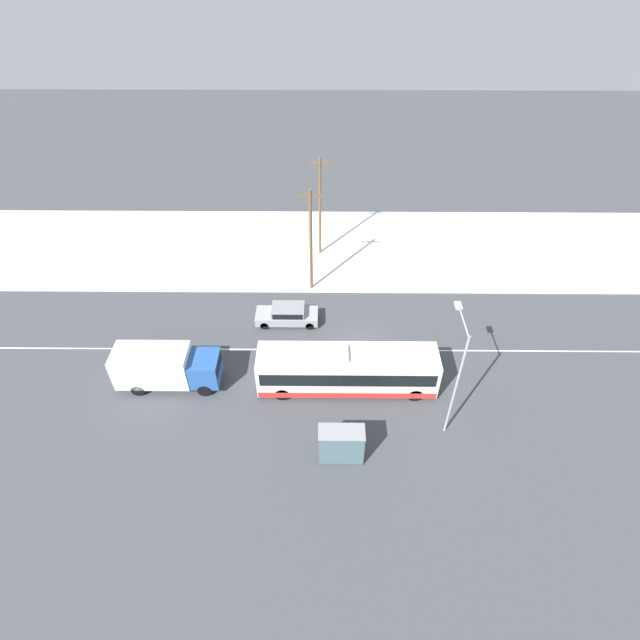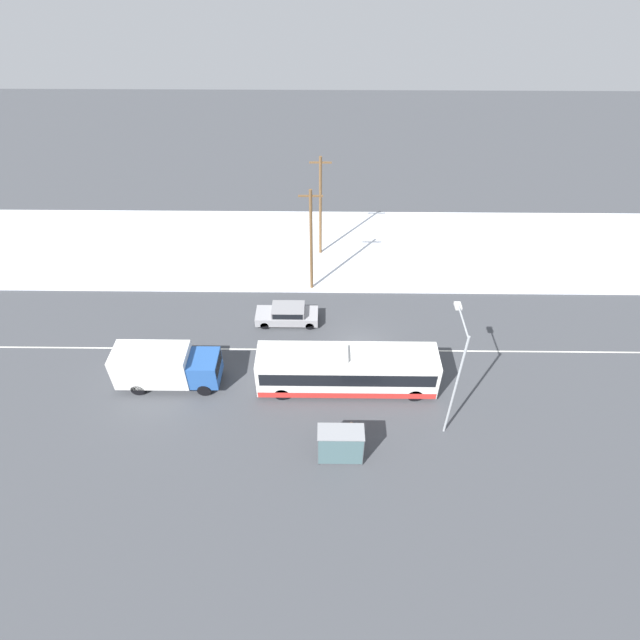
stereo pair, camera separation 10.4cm
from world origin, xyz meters
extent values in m
plane|color=#424449|center=(0.00, 0.00, 0.00)|extent=(120.00, 120.00, 0.00)
cube|color=silver|center=(0.00, 13.27, 0.06)|extent=(80.00, 13.21, 0.12)
cube|color=silver|center=(0.00, 0.00, 0.00)|extent=(60.00, 0.12, 0.00)
cube|color=white|center=(-1.08, -3.41, 1.60)|extent=(11.59, 2.55, 2.65)
cube|color=black|center=(-1.08, -3.41, 1.92)|extent=(11.13, 2.57, 1.01)
cube|color=red|center=(-1.08, -3.41, 0.51)|extent=(11.47, 2.57, 0.48)
cube|color=#B2B2B2|center=(-1.95, -3.41, 3.05)|extent=(1.80, 1.40, 0.24)
cylinder|color=black|center=(3.32, -4.55, 0.50)|extent=(1.00, 0.28, 1.00)
cylinder|color=black|center=(3.32, -2.28, 0.50)|extent=(1.00, 0.28, 1.00)
cylinder|color=black|center=(-5.27, -4.55, 0.50)|extent=(1.00, 0.28, 1.00)
cylinder|color=black|center=(-5.27, -2.28, 0.50)|extent=(1.00, 0.28, 1.00)
cube|color=silver|center=(-13.73, -3.24, 1.69)|extent=(4.85, 2.30, 2.39)
cube|color=#2856A3|center=(-10.36, -3.24, 1.43)|extent=(1.90, 2.18, 1.86)
cube|color=black|center=(-9.43, -3.24, 1.80)|extent=(0.06, 1.95, 0.82)
cylinder|color=black|center=(-10.36, -4.26, 0.45)|extent=(0.90, 0.26, 0.90)
cylinder|color=black|center=(-10.36, -2.22, 0.45)|extent=(0.90, 0.26, 0.90)
cylinder|color=black|center=(-14.70, -4.26, 0.45)|extent=(0.90, 0.26, 0.90)
cylinder|color=black|center=(-14.70, -2.22, 0.45)|extent=(0.90, 0.26, 0.90)
cube|color=#9E9EA3|center=(-5.41, 3.03, 0.56)|extent=(4.70, 1.80, 0.67)
cube|color=gray|center=(-5.29, 3.03, 1.18)|extent=(2.44, 1.66, 0.56)
cube|color=black|center=(-5.29, 3.03, 1.19)|extent=(2.25, 1.69, 0.45)
cylinder|color=black|center=(-7.06, 2.24, 0.32)|extent=(0.64, 0.22, 0.64)
cylinder|color=black|center=(-7.06, 3.82, 0.32)|extent=(0.64, 0.22, 0.64)
cylinder|color=black|center=(-3.66, 2.24, 0.32)|extent=(0.64, 0.22, 0.64)
cylinder|color=black|center=(-3.66, 3.82, 0.32)|extent=(0.64, 0.22, 0.64)
cylinder|color=#23232D|center=(-1.06, -7.75, 0.40)|extent=(0.12, 0.12, 0.79)
cylinder|color=#23232D|center=(-0.82, -7.75, 0.40)|extent=(0.12, 0.12, 0.79)
cube|color=maroon|center=(-0.94, -7.75, 1.12)|extent=(0.41, 0.22, 0.66)
sphere|color=tan|center=(-0.94, -7.75, 1.59)|extent=(0.28, 0.28, 0.28)
cylinder|color=maroon|center=(-1.20, -7.75, 1.09)|extent=(0.10, 0.10, 0.62)
cylinder|color=maroon|center=(-0.68, -7.75, 1.09)|extent=(0.10, 0.10, 0.62)
cube|color=gray|center=(-1.59, -8.86, 2.37)|extent=(2.63, 1.20, 0.06)
cube|color=slate|center=(-1.59, -9.44, 1.20)|extent=(2.52, 0.04, 2.16)
cylinder|color=#474C51|center=(-2.86, -8.30, 1.17)|extent=(0.08, 0.08, 2.34)
cylinder|color=#474C51|center=(-0.31, -8.30, 1.17)|extent=(0.08, 0.08, 2.34)
cylinder|color=#474C51|center=(-2.86, -9.42, 1.17)|extent=(0.08, 0.08, 2.34)
cylinder|color=#474C51|center=(-0.31, -9.42, 1.17)|extent=(0.08, 0.08, 2.34)
cylinder|color=#9EA3A8|center=(4.84, -6.96, 3.96)|extent=(0.14, 0.14, 7.93)
cylinder|color=#9EA3A8|center=(4.84, -5.60, 7.78)|extent=(0.10, 2.72, 0.10)
cube|color=silver|center=(4.84, -4.24, 7.71)|extent=(0.36, 0.60, 0.16)
cylinder|color=brown|center=(-3.63, 7.23, 4.44)|extent=(0.24, 0.24, 8.88)
cube|color=brown|center=(-3.63, 7.23, 8.38)|extent=(1.80, 0.12, 0.12)
cylinder|color=brown|center=(-2.97, 12.45, 4.55)|extent=(0.24, 0.24, 9.10)
cube|color=brown|center=(-2.97, 12.45, 8.60)|extent=(1.80, 0.12, 0.12)
camera|label=1|loc=(-2.66, -25.57, 25.32)|focal=28.00mm
camera|label=2|loc=(-2.55, -25.57, 25.32)|focal=28.00mm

